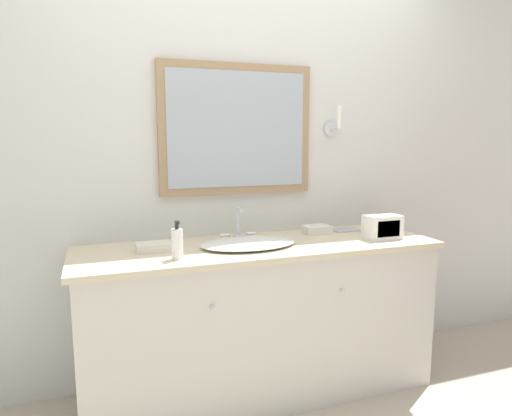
{
  "coord_description": "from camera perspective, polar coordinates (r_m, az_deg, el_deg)",
  "views": [
    {
      "loc": [
        -0.84,
        -1.94,
        1.42
      ],
      "look_at": [
        -0.02,
        0.33,
        1.05
      ],
      "focal_mm": 32.0,
      "sensor_mm": 36.0,
      "label": 1
    }
  ],
  "objects": [
    {
      "name": "picture_frame",
      "position": [
        2.98,
        15.57,
        -1.58
      ],
      "size": [
        0.08,
        0.01,
        0.11
      ],
      "color": "brown",
      "rests_on": "vanity_counter"
    },
    {
      "name": "soap_bottle",
      "position": [
        2.19,
        -9.82,
        -4.37
      ],
      "size": [
        0.05,
        0.06,
        0.19
      ],
      "color": "white",
      "rests_on": "vanity_counter"
    },
    {
      "name": "hand_towel_far_corner",
      "position": [
        2.38,
        -12.65,
        -4.79
      ],
      "size": [
        0.18,
        0.11,
        0.04
      ],
      "color": "silver",
      "rests_on": "vanity_counter"
    },
    {
      "name": "metal_tray",
      "position": [
        2.9,
        11.06,
        -2.68
      ],
      "size": [
        0.16,
        0.12,
        0.01
      ],
      "color": "#ADADB2",
      "rests_on": "vanity_counter"
    },
    {
      "name": "appliance_box",
      "position": [
        2.7,
        15.54,
        -2.3
      ],
      "size": [
        0.2,
        0.12,
        0.14
      ],
      "color": "white",
      "rests_on": "vanity_counter"
    },
    {
      "name": "vanity_counter",
      "position": [
        2.61,
        0.5,
        -13.64
      ],
      "size": [
        1.96,
        0.61,
        0.85
      ],
      "color": "beige",
      "rests_on": "ground_plane"
    },
    {
      "name": "wall_back",
      "position": [
        2.73,
        -1.91,
        5.76
      ],
      "size": [
        8.0,
        0.18,
        2.55
      ],
      "color": "silver",
      "rests_on": "ground_plane"
    },
    {
      "name": "hand_towel_near_sink",
      "position": [
        2.77,
        7.57,
        -2.69
      ],
      "size": [
        0.16,
        0.11,
        0.05
      ],
      "color": "silver",
      "rests_on": "vanity_counter"
    },
    {
      "name": "sink_basin",
      "position": [
        2.43,
        -1.03,
        -4.37
      ],
      "size": [
        0.51,
        0.38,
        0.19
      ],
      "color": "white",
      "rests_on": "vanity_counter"
    }
  ]
}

